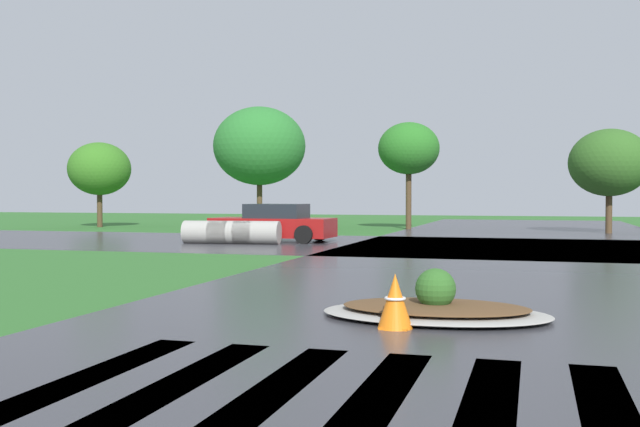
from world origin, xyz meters
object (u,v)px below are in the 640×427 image
at_px(median_island, 435,308).
at_px(car_blue_compact, 274,224).
at_px(traffic_cone, 395,302).
at_px(drainage_pipe_stack, 231,232).

bearing_deg(median_island, car_blue_compact, 117.10).
bearing_deg(traffic_cone, median_island, 68.45).
bearing_deg(traffic_cone, car_blue_compact, 114.58).
distance_m(car_blue_compact, drainage_pipe_stack, 1.87).
height_order(car_blue_compact, traffic_cone, car_blue_compact).
distance_m(drainage_pipe_stack, traffic_cone, 16.86).
relative_size(median_island, drainage_pipe_stack, 0.90).
bearing_deg(drainage_pipe_stack, car_blue_compact, 57.86).
distance_m(median_island, car_blue_compact, 17.11).
height_order(median_island, car_blue_compact, car_blue_compact).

